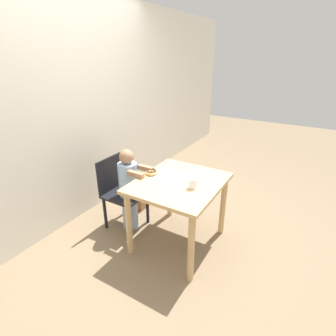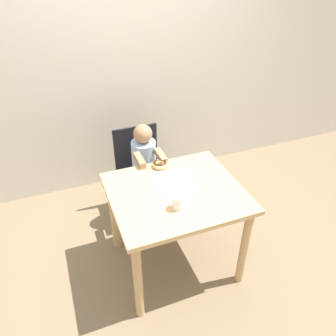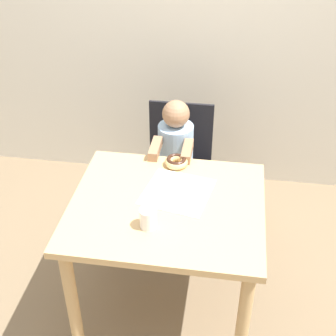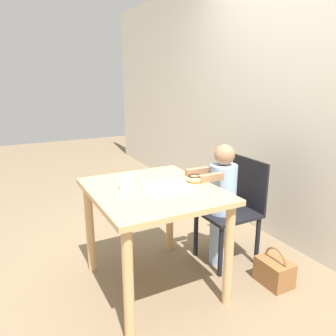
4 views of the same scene
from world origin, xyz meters
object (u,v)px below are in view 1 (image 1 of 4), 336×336
at_px(child_figure, 129,189).
at_px(cup, 193,183).
at_px(handbag, 141,199).
at_px(chair, 121,192).
at_px(donut, 152,172).

distance_m(child_figure, cup, 0.82).
distance_m(child_figure, handbag, 0.60).
bearing_deg(chair, handbag, 6.24).
bearing_deg(chair, donut, -83.43).
distance_m(donut, handbag, 0.88).
distance_m(chair, child_figure, 0.14).
distance_m(chair, cup, 0.96).
bearing_deg(child_figure, handbag, 21.46).
bearing_deg(chair, child_figure, -90.00).
relative_size(handbag, cup, 3.02).
distance_m(chair, donut, 0.52).
bearing_deg(cup, donut, 83.16).
relative_size(donut, handbag, 0.43).
bearing_deg(cup, chair, 89.16).
bearing_deg(handbag, cup, -115.00).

